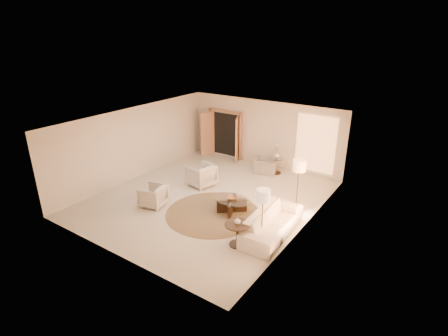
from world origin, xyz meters
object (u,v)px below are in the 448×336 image
Objects in this scene: armchair_left at (201,174)px; bowl at (232,198)px; floor_lamp_near at (299,168)px; side_table at (276,164)px; accent_chair at (266,164)px; sofa at (272,223)px; floor_lamp_far at (263,198)px; side_vase at (277,155)px; armchair_right at (153,195)px; end_table at (237,230)px; coffee_table at (232,204)px; end_vase at (237,221)px.

bowl is (2.10, -1.12, 0.06)m from armchair_left.
side_table is at bearing 128.19° from floor_lamp_near.
accent_chair is 1.38× the size of side_table.
sofa is 1.59× the size of floor_lamp_far.
side_vase is at bearing 21.72° from sofa.
armchair_right reaches higher than end_table.
coffee_table is 1.01× the size of floor_lamp_far.
end_vase is at bearing -74.90° from side_table.
accent_chair is at bearing 116.59° from floor_lamp_far.
floor_lamp_far is (-0.11, -0.43, 0.97)m from sofa.
end_vase is (3.56, -0.37, 0.36)m from armchair_right.
floor_lamp_near is 2.90m from end_vase.
armchair_left is at bearing 151.40° from floor_lamp_far.
end_table is at bearing 64.03° from armchair_left.
side_table is (-1.41, 5.24, -0.06)m from end_table.
accent_chair is at bearing 109.58° from end_table.
end_vase is at bearing -126.62° from floor_lamp_far.
coffee_table is at bearing 150.72° from floor_lamp_far.
side_vase is (-0.30, 3.78, 0.27)m from bowl.
floor_lamp_near is at bearing 107.92° from armchair_right.
accent_chair is (-2.34, 4.01, 0.04)m from sofa.
armchair_right is at bearing -156.04° from coffee_table.
armchair_right is 4.10m from floor_lamp_far.
accent_chair is at bearing 146.87° from armchair_right.
bowl is at bearing 150.72° from floor_lamp_far.
armchair_right is 1.18× the size of side_table.
sofa is 13.78× the size of end_vase.
armchair_right reaches higher than bowl.
armchair_right is at bearing -113.77° from side_vase.
side_table is at bearing 105.10° from end_table.
floor_lamp_far is (2.22, -4.44, 0.93)m from accent_chair.
bowl is (2.44, 1.08, 0.12)m from armchair_right.
armchair_left reaches higher than side_table.
accent_chair is at bearing 135.72° from floor_lamp_near.
floor_lamp_far is (0.43, 0.59, 0.87)m from end_table.
floor_lamp_near reaches higher than accent_chair.
bowl reaches higher than coffee_table.
side_vase is (-1.96, 4.22, 0.42)m from sofa.
armchair_left is 1.15× the size of armchair_right.
end_vase is at bearing -52.49° from coffee_table.
floor_lamp_near reaches higher than side_table.
side_table is (1.80, 2.66, -0.05)m from armchair_left.
coffee_table is at bearing 127.51° from end_table.
side_vase reaches higher than bowl.
side_table is (-0.30, 3.78, 0.10)m from coffee_table.
side_table is 0.43× the size of floor_lamp_far.
accent_chair is at bearing 100.64° from bowl.
bowl is at bearing 127.51° from end_vase.
floor_lamp_far is at bearing 53.38° from end_vase.
side_table is at bearing 94.48° from bowl.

